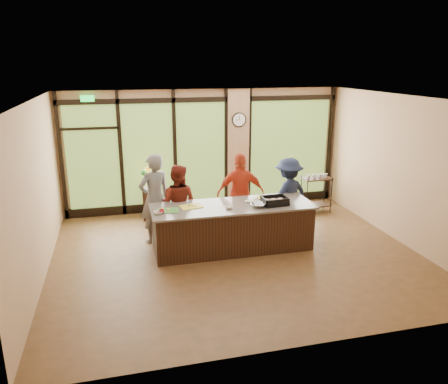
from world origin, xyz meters
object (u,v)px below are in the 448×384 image
roasting_pan (275,202)px  island_base (232,228)px  cook_left (155,199)px  bar_cart (316,189)px  cook_right (288,195)px  flower_stand (152,204)px

roasting_pan → island_base: bearing=163.9°
cook_left → bar_cart: bearing=171.0°
roasting_pan → cook_right: bearing=48.4°
cook_left → cook_right: 2.90m
cook_left → flower_stand: size_ratio=2.48×
bar_cart → flower_stand: bearing=172.0°
roasting_pan → flower_stand: roasting_pan is taller
island_base → bar_cart: bearing=32.8°
flower_stand → bar_cart: bar_cart is taller
cook_right → flower_stand: (-2.85, 1.46, -0.45)m
cook_left → roasting_pan: size_ratio=3.90×
cook_left → flower_stand: bearing=-113.9°
flower_stand → bar_cart: (4.01, -0.47, 0.20)m
cook_right → roasting_pan: cook_right is taller
cook_right → roasting_pan: (-0.63, -0.85, 0.14)m
island_base → cook_right: 1.65m
cook_right → bar_cart: size_ratio=1.69×
island_base → cook_right: size_ratio=1.88×
cook_left → flower_stand: 1.52m
cook_left → island_base: bearing=131.0°
island_base → bar_cart: 3.11m
island_base → cook_right: (1.45, 0.69, 0.38)m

